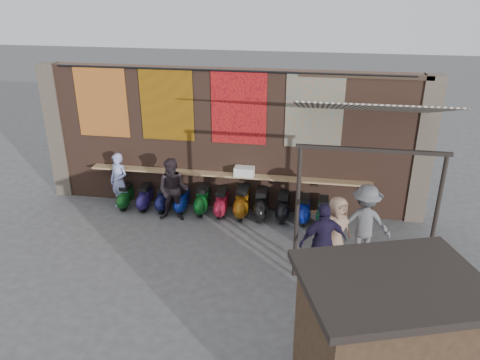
{
  "coord_description": "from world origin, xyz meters",
  "views": [
    {
      "loc": [
        2.39,
        -9.56,
        6.17
      ],
      "look_at": [
        0.55,
        1.2,
        1.46
      ],
      "focal_mm": 35.0,
      "sensor_mm": 36.0,
      "label": 1
    }
  ],
  "objects_px": {
    "shelf_box": "(244,171)",
    "scooter_stool_0": "(126,197)",
    "scooter_stool_5": "(222,203)",
    "scooter_stool_1": "(145,198)",
    "scooter_stool_7": "(262,205)",
    "scooter_stool_9": "(304,210)",
    "market_stall": "(383,354)",
    "scooter_stool_4": "(203,200)",
    "shopper_grey": "(365,223)",
    "shopper_tan": "(336,228)",
    "scooter_stool_2": "(164,199)",
    "scooter_stool_6": "(242,203)",
    "scooter_stool_3": "(182,200)",
    "shopper_navy": "(323,242)",
    "scooter_stool_10": "(323,212)",
    "diner_left": "(119,181)",
    "scooter_stool_8": "(283,207)",
    "diner_right": "(173,190)"
  },
  "relations": [
    {
      "from": "shelf_box",
      "to": "scooter_stool_0",
      "type": "height_order",
      "value": "shelf_box"
    },
    {
      "from": "scooter_stool_7",
      "to": "scooter_stool_8",
      "type": "height_order",
      "value": "scooter_stool_7"
    },
    {
      "from": "scooter_stool_1",
      "to": "shelf_box",
      "type": "bearing_deg",
      "value": 5.6
    },
    {
      "from": "scooter_stool_7",
      "to": "scooter_stool_9",
      "type": "distance_m",
      "value": 1.18
    },
    {
      "from": "scooter_stool_10",
      "to": "shopper_tan",
      "type": "distance_m",
      "value": 1.76
    },
    {
      "from": "scooter_stool_6",
      "to": "diner_left",
      "type": "height_order",
      "value": "diner_left"
    },
    {
      "from": "scooter_stool_6",
      "to": "shopper_tan",
      "type": "relative_size",
      "value": 0.56
    },
    {
      "from": "scooter_stool_4",
      "to": "shopper_tan",
      "type": "relative_size",
      "value": 0.51
    },
    {
      "from": "scooter_stool_7",
      "to": "scooter_stool_6",
      "type": "bearing_deg",
      "value": 177.77
    },
    {
      "from": "scooter_stool_2",
      "to": "scooter_stool_5",
      "type": "distance_m",
      "value": 1.72
    },
    {
      "from": "scooter_stool_0",
      "to": "diner_right",
      "type": "height_order",
      "value": "diner_right"
    },
    {
      "from": "scooter_stool_2",
      "to": "scooter_stool_4",
      "type": "xyz_separation_m",
      "value": [
        1.15,
        0.02,
        0.04
      ]
    },
    {
      "from": "scooter_stool_9",
      "to": "shopper_grey",
      "type": "relative_size",
      "value": 0.41
    },
    {
      "from": "scooter_stool_4",
      "to": "scooter_stool_7",
      "type": "height_order",
      "value": "scooter_stool_7"
    },
    {
      "from": "scooter_stool_1",
      "to": "shopper_navy",
      "type": "distance_m",
      "value": 5.73
    },
    {
      "from": "shelf_box",
      "to": "scooter_stool_0",
      "type": "relative_size",
      "value": 0.76
    },
    {
      "from": "scooter_stool_5",
      "to": "scooter_stool_9",
      "type": "xyz_separation_m",
      "value": [
        2.3,
        0.0,
        -0.01
      ]
    },
    {
      "from": "scooter_stool_6",
      "to": "scooter_stool_10",
      "type": "distance_m",
      "value": 2.24
    },
    {
      "from": "shelf_box",
      "to": "shopper_grey",
      "type": "relative_size",
      "value": 0.29
    },
    {
      "from": "shelf_box",
      "to": "scooter_stool_3",
      "type": "height_order",
      "value": "shelf_box"
    },
    {
      "from": "shelf_box",
      "to": "market_stall",
      "type": "distance_m",
      "value": 7.08
    },
    {
      "from": "scooter_stool_1",
      "to": "market_stall",
      "type": "height_order",
      "value": "market_stall"
    },
    {
      "from": "shelf_box",
      "to": "scooter_stool_5",
      "type": "distance_m",
      "value": 1.1
    },
    {
      "from": "shopper_tan",
      "to": "scooter_stool_0",
      "type": "bearing_deg",
      "value": 122.9
    },
    {
      "from": "scooter_stool_10",
      "to": "diner_right",
      "type": "xyz_separation_m",
      "value": [
        -4.05,
        -0.43,
        0.53
      ]
    },
    {
      "from": "shelf_box",
      "to": "scooter_stool_10",
      "type": "distance_m",
      "value": 2.43
    },
    {
      "from": "shelf_box",
      "to": "scooter_stool_7",
      "type": "height_order",
      "value": "shelf_box"
    },
    {
      "from": "scooter_stool_6",
      "to": "scooter_stool_7",
      "type": "bearing_deg",
      "value": -2.23
    },
    {
      "from": "scooter_stool_1",
      "to": "scooter_stool_6",
      "type": "height_order",
      "value": "scooter_stool_6"
    },
    {
      "from": "scooter_stool_1",
      "to": "shopper_tan",
      "type": "relative_size",
      "value": 0.46
    },
    {
      "from": "shelf_box",
      "to": "scooter_stool_5",
      "type": "xyz_separation_m",
      "value": [
        -0.59,
        -0.32,
        -0.88
      ]
    },
    {
      "from": "scooter_stool_3",
      "to": "scooter_stool_9",
      "type": "distance_m",
      "value": 3.47
    },
    {
      "from": "scooter_stool_1",
      "to": "scooter_stool_10",
      "type": "distance_m",
      "value": 5.09
    },
    {
      "from": "scooter_stool_0",
      "to": "shopper_tan",
      "type": "relative_size",
      "value": 0.45
    },
    {
      "from": "scooter_stool_3",
      "to": "shopper_navy",
      "type": "xyz_separation_m",
      "value": [
        3.96,
        -2.64,
        0.56
      ]
    },
    {
      "from": "scooter_stool_8",
      "to": "diner_left",
      "type": "bearing_deg",
      "value": -179.83
    },
    {
      "from": "scooter_stool_3",
      "to": "scooter_stool_9",
      "type": "xyz_separation_m",
      "value": [
        3.47,
        -0.06,
        0.0
      ]
    },
    {
      "from": "scooter_stool_7",
      "to": "diner_right",
      "type": "xyz_separation_m",
      "value": [
        -2.36,
        -0.48,
        0.48
      ]
    },
    {
      "from": "scooter_stool_4",
      "to": "shopper_grey",
      "type": "relative_size",
      "value": 0.43
    },
    {
      "from": "scooter_stool_1",
      "to": "shopper_tan",
      "type": "height_order",
      "value": "shopper_tan"
    },
    {
      "from": "scooter_stool_5",
      "to": "shopper_navy",
      "type": "relative_size",
      "value": 0.43
    },
    {
      "from": "scooter_stool_3",
      "to": "shopper_tan",
      "type": "height_order",
      "value": "shopper_tan"
    },
    {
      "from": "diner_left",
      "to": "shelf_box",
      "type": "bearing_deg",
      "value": 25.84
    },
    {
      "from": "scooter_stool_10",
      "to": "shopper_navy",
      "type": "relative_size",
      "value": 0.41
    },
    {
      "from": "shopper_tan",
      "to": "diner_right",
      "type": "bearing_deg",
      "value": 123.02
    },
    {
      "from": "market_stall",
      "to": "scooter_stool_1",
      "type": "bearing_deg",
      "value": 115.28
    },
    {
      "from": "shelf_box",
      "to": "diner_right",
      "type": "distance_m",
      "value": 2.02
    },
    {
      "from": "scooter_stool_8",
      "to": "shopper_tan",
      "type": "xyz_separation_m",
      "value": [
        1.38,
        -1.75,
        0.42
      ]
    },
    {
      "from": "scooter_stool_1",
      "to": "diner_left",
      "type": "distance_m",
      "value": 0.88
    },
    {
      "from": "shelf_box",
      "to": "scooter_stool_7",
      "type": "xyz_separation_m",
      "value": [
        0.54,
        -0.3,
        -0.84
      ]
    }
  ]
}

